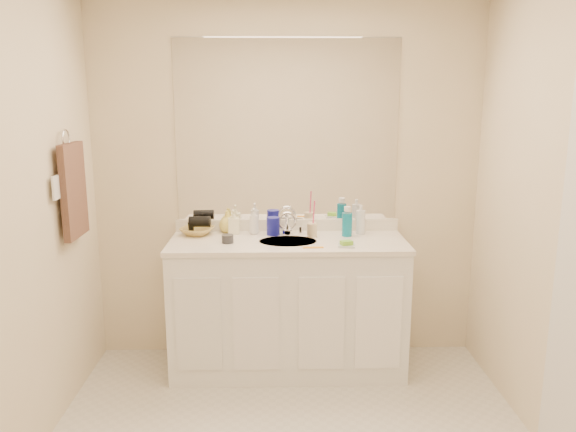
# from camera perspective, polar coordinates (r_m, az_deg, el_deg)

# --- Properties ---
(wall_back) EXTENTS (2.60, 0.02, 2.40)m
(wall_back) POSITION_cam_1_polar(r_m,az_deg,el_deg) (3.81, -0.11, 3.24)
(wall_back) COLOR beige
(wall_back) RESTS_ON floor
(wall_front) EXTENTS (2.60, 0.02, 2.40)m
(wall_front) POSITION_cam_1_polar(r_m,az_deg,el_deg) (1.31, 2.23, -14.78)
(wall_front) COLOR beige
(wall_front) RESTS_ON floor
(wall_left) EXTENTS (0.02, 2.60, 2.40)m
(wall_left) POSITION_cam_1_polar(r_m,az_deg,el_deg) (2.81, -27.04, -1.32)
(wall_left) COLOR beige
(wall_left) RESTS_ON floor
(vanity_cabinet) EXTENTS (1.50, 0.55, 0.85)m
(vanity_cabinet) POSITION_cam_1_polar(r_m,az_deg,el_deg) (3.75, -0.02, -9.22)
(vanity_cabinet) COLOR white
(vanity_cabinet) RESTS_ON floor
(countertop) EXTENTS (1.52, 0.57, 0.03)m
(countertop) POSITION_cam_1_polar(r_m,az_deg,el_deg) (3.61, -0.02, -2.70)
(countertop) COLOR white
(countertop) RESTS_ON vanity_cabinet
(backsplash) EXTENTS (1.52, 0.03, 0.08)m
(backsplash) POSITION_cam_1_polar(r_m,az_deg,el_deg) (3.85, -0.10, -0.92)
(backsplash) COLOR white
(backsplash) RESTS_ON countertop
(sink_basin) EXTENTS (0.37, 0.37, 0.02)m
(sink_basin) POSITION_cam_1_polar(r_m,az_deg,el_deg) (3.59, -0.01, -2.74)
(sink_basin) COLOR beige
(sink_basin) RESTS_ON countertop
(faucet) EXTENTS (0.02, 0.02, 0.11)m
(faucet) POSITION_cam_1_polar(r_m,az_deg,el_deg) (3.75, -0.07, -1.04)
(faucet) COLOR silver
(faucet) RESTS_ON countertop
(mirror) EXTENTS (1.48, 0.01, 1.20)m
(mirror) POSITION_cam_1_polar(r_m,az_deg,el_deg) (3.76, -0.11, 8.65)
(mirror) COLOR white
(mirror) RESTS_ON wall_back
(blue_mug) EXTENTS (0.10, 0.10, 0.12)m
(blue_mug) POSITION_cam_1_polar(r_m,az_deg,el_deg) (3.73, -1.52, -1.03)
(blue_mug) COLOR #151791
(blue_mug) RESTS_ON countertop
(tan_cup) EXTENTS (0.08, 0.08, 0.09)m
(tan_cup) POSITION_cam_1_polar(r_m,az_deg,el_deg) (3.69, 2.46, -1.43)
(tan_cup) COLOR beige
(tan_cup) RESTS_ON countertop
(toothbrush) EXTENTS (0.02, 0.04, 0.19)m
(toothbrush) POSITION_cam_1_polar(r_m,az_deg,el_deg) (3.66, 2.63, 0.16)
(toothbrush) COLOR #E13B6D
(toothbrush) RESTS_ON tan_cup
(mouthwash_bottle) EXTENTS (0.08, 0.08, 0.16)m
(mouthwash_bottle) POSITION_cam_1_polar(r_m,az_deg,el_deg) (3.72, 6.02, -0.86)
(mouthwash_bottle) COLOR #0C7497
(mouthwash_bottle) RESTS_ON countertop
(clear_pump_bottle) EXTENTS (0.07, 0.07, 0.16)m
(clear_pump_bottle) POSITION_cam_1_polar(r_m,az_deg,el_deg) (3.78, 7.39, -0.64)
(clear_pump_bottle) COLOR white
(clear_pump_bottle) RESTS_ON countertop
(soap_dish) EXTENTS (0.11, 0.09, 0.01)m
(soap_dish) POSITION_cam_1_polar(r_m,az_deg,el_deg) (3.47, 5.95, -3.02)
(soap_dish) COLOR silver
(soap_dish) RESTS_ON countertop
(green_soap) EXTENTS (0.08, 0.07, 0.03)m
(green_soap) POSITION_cam_1_polar(r_m,az_deg,el_deg) (3.47, 5.96, -2.72)
(green_soap) COLOR #77BF2E
(green_soap) RESTS_ON soap_dish
(orange_comb) EXTENTS (0.13, 0.03, 0.01)m
(orange_comb) POSITION_cam_1_polar(r_m,az_deg,el_deg) (3.43, 2.58, -3.20)
(orange_comb) COLOR #FF9D1A
(orange_comb) RESTS_ON countertop
(dark_jar) EXTENTS (0.08, 0.08, 0.05)m
(dark_jar) POSITION_cam_1_polar(r_m,az_deg,el_deg) (3.56, -6.15, -2.32)
(dark_jar) COLOR #2C2D32
(dark_jar) RESTS_ON countertop
(soap_bottle_white) EXTENTS (0.07, 0.07, 0.17)m
(soap_bottle_white) POSITION_cam_1_polar(r_m,az_deg,el_deg) (3.76, -3.49, -0.52)
(soap_bottle_white) COLOR white
(soap_bottle_white) RESTS_ON countertop
(soap_bottle_cream) EXTENTS (0.08, 0.08, 0.16)m
(soap_bottle_cream) POSITION_cam_1_polar(r_m,az_deg,el_deg) (3.78, -5.55, -0.59)
(soap_bottle_cream) COLOR #FFFBCF
(soap_bottle_cream) RESTS_ON countertop
(soap_bottle_yellow) EXTENTS (0.15, 0.15, 0.15)m
(soap_bottle_yellow) POSITION_cam_1_polar(r_m,az_deg,el_deg) (3.82, -6.15, -0.57)
(soap_bottle_yellow) COLOR #E6D459
(soap_bottle_yellow) RESTS_ON countertop
(wicker_basket) EXTENTS (0.27, 0.27, 0.05)m
(wicker_basket) POSITION_cam_1_polar(r_m,az_deg,el_deg) (3.79, -9.21, -1.52)
(wicker_basket) COLOR tan
(wicker_basket) RESTS_ON countertop
(hair_dryer) EXTENTS (0.14, 0.08, 0.07)m
(hair_dryer) POSITION_cam_1_polar(r_m,az_deg,el_deg) (3.77, -8.95, -0.57)
(hair_dryer) COLOR black
(hair_dryer) RESTS_ON wicker_basket
(towel_ring) EXTENTS (0.01, 0.11, 0.11)m
(towel_ring) POSITION_cam_1_polar(r_m,az_deg,el_deg) (3.46, -21.64, 7.32)
(towel_ring) COLOR silver
(towel_ring) RESTS_ON wall_left
(hand_towel) EXTENTS (0.04, 0.32, 0.55)m
(hand_towel) POSITION_cam_1_polar(r_m,az_deg,el_deg) (3.49, -20.95, 2.43)
(hand_towel) COLOR #3A271F
(hand_towel) RESTS_ON towel_ring
(switch_plate) EXTENTS (0.01, 0.08, 0.13)m
(switch_plate) POSITION_cam_1_polar(r_m,az_deg,el_deg) (3.30, -22.52, 2.68)
(switch_plate) COLOR white
(switch_plate) RESTS_ON wall_left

